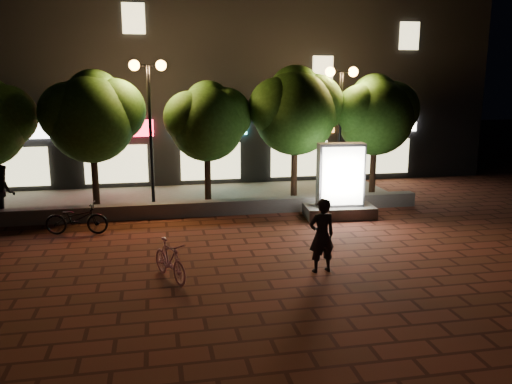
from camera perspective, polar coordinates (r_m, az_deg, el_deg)
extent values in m
plane|color=#5B271C|center=(14.33, -4.99, -6.63)|extent=(80.00, 80.00, 0.00)
cube|color=slate|center=(18.08, -6.38, -1.81)|extent=(16.00, 0.45, 0.50)
cube|color=slate|center=(20.56, -6.95, -0.70)|extent=(16.00, 5.00, 0.08)
cube|color=black|center=(26.52, -8.31, 12.99)|extent=(28.00, 8.00, 10.00)
cube|color=silver|center=(23.21, -25.20, 6.12)|extent=(3.20, 0.12, 0.70)
cube|color=beige|center=(23.39, -24.87, 2.47)|extent=(2.60, 0.10, 1.60)
cube|color=red|center=(22.58, -15.26, 6.71)|extent=(3.20, 0.12, 0.70)
cube|color=beige|center=(22.76, -15.05, 2.96)|extent=(2.60, 0.10, 1.60)
cube|color=#48DBD3|center=(22.64, -5.04, 7.11)|extent=(3.20, 0.12, 0.70)
cube|color=beige|center=(22.83, -4.97, 3.36)|extent=(2.60, 0.10, 1.60)
cube|color=orange|center=(23.40, 4.82, 7.29)|extent=(3.20, 0.12, 0.70)
cube|color=beige|center=(23.58, 4.75, 3.66)|extent=(2.60, 0.10, 1.60)
cube|color=white|center=(24.79, 13.82, 7.26)|extent=(3.20, 0.12, 0.70)
cube|color=beige|center=(24.96, 13.64, 3.83)|extent=(2.60, 0.10, 1.60)
cube|color=beige|center=(22.55, -13.26, 18.02)|extent=(0.90, 0.10, 1.20)
cube|color=beige|center=(23.61, 7.32, 13.11)|extent=(0.90, 0.10, 1.20)
cube|color=beige|center=(25.21, 16.44, 16.08)|extent=(0.90, 0.10, 1.20)
sphere|color=#29581A|center=(19.75, -25.72, 7.52)|extent=(2.10, 2.10, 2.10)
cylinder|color=black|center=(19.30, -17.22, 1.65)|extent=(0.24, 0.24, 2.34)
sphere|color=#29581A|center=(19.05, -17.60, 7.55)|extent=(3.00, 3.00, 3.00)
sphere|color=#29581A|center=(19.17, -15.34, 8.62)|extent=(2.25, 2.25, 2.25)
sphere|color=#29581A|center=(18.98, -19.74, 8.15)|extent=(2.10, 2.10, 2.10)
sphere|color=#29581A|center=(19.35, -17.34, 9.87)|extent=(1.95, 1.95, 1.95)
cylinder|color=black|center=(19.29, -5.32, 1.95)|extent=(0.24, 0.24, 2.21)
sphere|color=#29581A|center=(19.05, -5.43, 7.41)|extent=(2.70, 2.70, 2.70)
sphere|color=#29581A|center=(19.30, -3.49, 8.40)|extent=(2.03, 2.03, 2.02)
sphere|color=#29581A|center=(18.83, -7.25, 8.08)|extent=(1.89, 1.89, 1.89)
sphere|color=#29581A|center=(19.36, -5.27, 9.50)|extent=(1.76, 1.76, 1.76)
cylinder|color=black|center=(19.87, 4.20, 2.60)|extent=(0.24, 0.24, 2.43)
sphere|color=#29581A|center=(19.62, 4.29, 8.56)|extent=(3.10, 3.10, 3.10)
sphere|color=#29581A|center=(20.02, 6.32, 9.45)|extent=(2.33, 2.33, 2.33)
sphere|color=#29581A|center=(19.29, 2.40, 9.26)|extent=(2.17, 2.17, 2.17)
sphere|color=#29581A|center=(19.95, 4.34, 10.85)|extent=(2.01, 2.02, 2.02)
cylinder|color=black|center=(20.94, 12.68, 2.65)|extent=(0.24, 0.24, 2.29)
sphere|color=#29581A|center=(20.71, 12.94, 7.95)|extent=(2.90, 2.90, 2.90)
sphere|color=#29581A|center=(21.18, 14.57, 8.78)|extent=(2.18, 2.17, 2.17)
sphere|color=#29581A|center=(20.30, 11.44, 8.65)|extent=(2.03, 2.03, 2.03)
sphere|color=#29581A|center=(21.03, 12.90, 10.00)|extent=(1.89, 1.88, 1.88)
cylinder|color=black|center=(18.80, -11.44, 5.79)|extent=(0.12, 0.12, 5.00)
cylinder|color=black|center=(18.69, -11.78, 13.42)|extent=(0.90, 0.08, 0.08)
sphere|color=#FFA43F|center=(18.70, -13.19, 13.36)|extent=(0.36, 0.36, 0.36)
sphere|color=#FFA43F|center=(18.69, -10.36, 13.48)|extent=(0.36, 0.36, 0.36)
cylinder|color=black|center=(20.03, 9.13, 5.98)|extent=(0.12, 0.12, 4.80)
cylinder|color=black|center=(19.91, 9.37, 12.86)|extent=(0.90, 0.08, 0.08)
sphere|color=#FFA43F|center=(19.76, 8.11, 12.90)|extent=(0.36, 0.36, 0.36)
sphere|color=#FFA43F|center=(20.07, 10.60, 12.81)|extent=(0.36, 0.36, 0.36)
cube|color=slate|center=(18.04, 9.10, -2.10)|extent=(2.43, 1.34, 0.39)
cube|color=#4C4C51|center=(17.77, 9.24, 1.87)|extent=(1.60, 0.65, 2.15)
cube|color=white|center=(17.50, 9.49, 1.70)|extent=(1.42, 0.14, 1.95)
cube|color=white|center=(18.04, 9.00, 2.03)|extent=(1.42, 0.14, 1.95)
imported|color=#CE809B|center=(12.46, -9.42, -7.37)|extent=(1.05, 1.65, 0.96)
imported|color=black|center=(12.75, 7.21, -4.75)|extent=(0.73, 0.53, 1.84)
imported|color=black|center=(16.70, -19.05, -2.77)|extent=(1.93, 0.87, 0.98)
imported|color=black|center=(19.01, -25.98, 0.01)|extent=(1.02, 1.11, 1.83)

